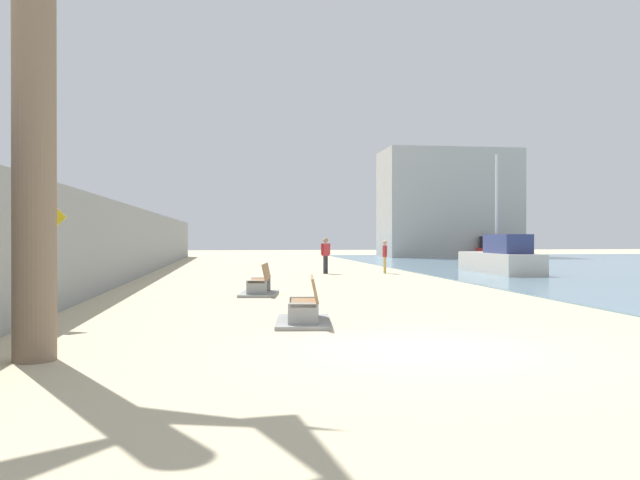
# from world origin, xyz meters

# --- Properties ---
(ground_plane) EXTENTS (120.00, 120.00, 0.00)m
(ground_plane) POSITION_xyz_m (0.00, 18.00, 0.00)
(ground_plane) COLOR #C6B793
(seawall) EXTENTS (0.80, 64.00, 3.09)m
(seawall) POSITION_xyz_m (-7.50, 18.00, 1.54)
(seawall) COLOR gray
(seawall) RESTS_ON ground
(bench_near) EXTENTS (1.33, 2.21, 0.98)m
(bench_near) POSITION_xyz_m (-1.53, 3.31, 0.23)
(bench_near) COLOR gray
(bench_near) RESTS_ON ground
(bench_far) EXTENTS (1.38, 2.23, 0.98)m
(bench_far) POSITION_xyz_m (-2.17, 10.09, 0.23)
(bench_far) COLOR gray
(bench_far) RESTS_ON ground
(person_walking) EXTENTS (0.49, 0.30, 1.75)m
(person_walking) POSITION_xyz_m (1.49, 21.12, 1.03)
(person_walking) COLOR #333338
(person_walking) RESTS_ON ground
(person_standing) EXTENTS (0.28, 0.50, 1.63)m
(person_standing) POSITION_xyz_m (4.44, 21.07, 0.94)
(person_standing) COLOR gold
(person_standing) RESTS_ON ground
(boat_far_right) EXTENTS (2.02, 6.81, 5.86)m
(boat_far_right) POSITION_xyz_m (9.92, 19.82, 0.75)
(boat_far_right) COLOR beige
(boat_far_right) RESTS_ON water_bay
(boat_nearest) EXTENTS (3.28, 4.98, 1.81)m
(boat_nearest) POSITION_xyz_m (18.96, 43.63, 0.70)
(boat_nearest) COLOR red
(boat_nearest) RESTS_ON water_bay
(pedestrian_sign) EXTENTS (0.85, 0.08, 2.63)m
(pedestrian_sign) POSITION_xyz_m (-6.84, 3.96, 1.64)
(pedestrian_sign) COLOR slate
(pedestrian_sign) RESTS_ON ground
(harbor_building) EXTENTS (12.00, 6.00, 9.59)m
(harbor_building) POSITION_xyz_m (16.34, 46.00, 4.80)
(harbor_building) COLOR #ADAAA3
(harbor_building) RESTS_ON ground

